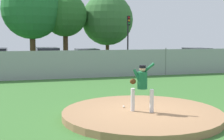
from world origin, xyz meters
TOP-DOWN VIEW (x-y plane):
  - ground_plane at (0.00, 6.00)m, footprint 80.00×80.00m
  - asphalt_strip at (0.00, 14.50)m, footprint 44.00×7.00m
  - pitchers_mound at (0.00, 0.00)m, footprint 5.24×5.24m
  - pitcher_youth at (-0.06, -0.15)m, footprint 0.80×0.46m
  - baseball at (-0.45, 0.55)m, footprint 0.07×0.07m
  - chainlink_fence at (-0.00, 10.00)m, footprint 28.28×0.07m
  - parked_car_burgundy at (4.21, 14.11)m, footprint 2.03×4.65m
  - parked_car_charcoal at (1.06, 14.74)m, footprint 2.05×4.37m
  - parked_car_silver at (-2.01, 14.76)m, footprint 1.88×4.66m
  - parked_car_teal at (10.75, 14.47)m, footprint 2.09×4.49m
  - traffic_cone_orange at (5.73, 11.88)m, footprint 0.40×0.40m
  - traffic_light_far at (5.91, 18.83)m, footprint 0.28×0.46m
  - tree_broad_right at (-2.91, 22.72)m, footprint 5.94×5.94m
  - tree_bushy_near at (0.42, 22.95)m, footprint 4.49×4.49m
  - tree_leaning_west at (5.23, 24.04)m, footprint 5.70×5.70m

SIDE VIEW (x-z plane):
  - ground_plane at x=0.00m, z-range 0.00..0.00m
  - asphalt_strip at x=0.00m, z-range 0.00..0.01m
  - pitchers_mound at x=0.00m, z-range 0.00..0.22m
  - baseball at x=-0.45m, z-range 0.22..0.29m
  - traffic_cone_orange at x=5.73m, z-range -0.01..0.54m
  - parked_car_burgundy at x=4.21m, z-range -0.02..1.53m
  - parked_car_teal at x=10.75m, z-range -0.04..1.63m
  - parked_car_charcoal at x=1.06m, z-range -0.03..1.65m
  - parked_car_silver at x=-2.01m, z-range -0.05..1.77m
  - chainlink_fence at x=0.00m, z-range -0.05..1.83m
  - pitcher_youth at x=-0.06m, z-range 0.35..1.95m
  - traffic_light_far at x=5.91m, z-range 0.86..5.48m
  - tree_leaning_west at x=5.23m, z-range 0.83..8.20m
  - tree_bushy_near at x=0.42m, z-range 1.29..8.42m
  - tree_broad_right at x=-2.91m, z-range 1.17..9.50m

